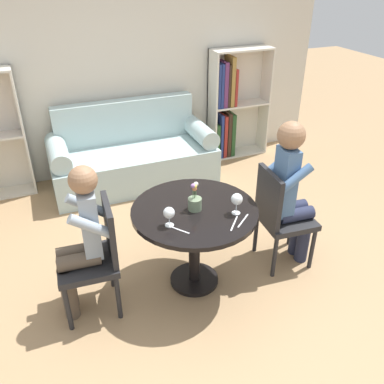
{
  "coord_description": "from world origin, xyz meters",
  "views": [
    {
      "loc": [
        -0.98,
        -2.38,
        2.35
      ],
      "look_at": [
        0.0,
        0.05,
        0.83
      ],
      "focal_mm": 38.0,
      "sensor_mm": 36.0,
      "label": 1
    }
  ],
  "objects_px": {
    "person_right": "(292,191)",
    "flower_vase": "(195,201)",
    "bookshelf_right": "(230,107)",
    "wine_glass_left": "(169,213)",
    "couch": "(133,157)",
    "chair_left": "(96,254)",
    "chair_right": "(279,214)",
    "wine_glass_right": "(237,200)",
    "person_left": "(80,240)"
  },
  "relations": [
    {
      "from": "person_right",
      "to": "flower_vase",
      "type": "height_order",
      "value": "person_right"
    },
    {
      "from": "bookshelf_right",
      "to": "wine_glass_left",
      "type": "distance_m",
      "value": 2.84
    },
    {
      "from": "couch",
      "to": "wine_glass_left",
      "type": "xyz_separation_m",
      "value": [
        -0.25,
        -2.05,
        0.5
      ]
    },
    {
      "from": "person_right",
      "to": "couch",
      "type": "bearing_deg",
      "value": 27.75
    },
    {
      "from": "flower_vase",
      "to": "chair_left",
      "type": "bearing_deg",
      "value": 177.72
    },
    {
      "from": "chair_right",
      "to": "wine_glass_right",
      "type": "bearing_deg",
      "value": 110.85
    },
    {
      "from": "chair_right",
      "to": "wine_glass_right",
      "type": "relative_size",
      "value": 5.48
    },
    {
      "from": "person_left",
      "to": "wine_glass_left",
      "type": "relative_size",
      "value": 8.15
    },
    {
      "from": "chair_left",
      "to": "wine_glass_right",
      "type": "relative_size",
      "value": 5.48
    },
    {
      "from": "couch",
      "to": "wine_glass_right",
      "type": "height_order",
      "value": "couch"
    },
    {
      "from": "chair_right",
      "to": "wine_glass_left",
      "type": "height_order",
      "value": "chair_right"
    },
    {
      "from": "couch",
      "to": "person_left",
      "type": "xyz_separation_m",
      "value": [
        -0.85,
        -1.88,
        0.32
      ]
    },
    {
      "from": "bookshelf_right",
      "to": "couch",
      "type": "bearing_deg",
      "value": -169.34
    },
    {
      "from": "bookshelf_right",
      "to": "wine_glass_right",
      "type": "distance_m",
      "value": 2.61
    },
    {
      "from": "bookshelf_right",
      "to": "flower_vase",
      "type": "height_order",
      "value": "bookshelf_right"
    },
    {
      "from": "chair_left",
      "to": "wine_glass_left",
      "type": "bearing_deg",
      "value": 76.65
    },
    {
      "from": "couch",
      "to": "person_left",
      "type": "distance_m",
      "value": 2.09
    },
    {
      "from": "wine_glass_left",
      "to": "bookshelf_right",
      "type": "bearing_deg",
      "value": 54.56
    },
    {
      "from": "bookshelf_right",
      "to": "flower_vase",
      "type": "xyz_separation_m",
      "value": [
        -1.4,
        -2.18,
        0.11
      ]
    },
    {
      "from": "bookshelf_right",
      "to": "person_left",
      "type": "bearing_deg",
      "value": -136.42
    },
    {
      "from": "person_right",
      "to": "bookshelf_right",
      "type": "bearing_deg",
      "value": -9.78
    },
    {
      "from": "couch",
      "to": "flower_vase",
      "type": "height_order",
      "value": "flower_vase"
    },
    {
      "from": "wine_glass_left",
      "to": "chair_left",
      "type": "bearing_deg",
      "value": 162.79
    },
    {
      "from": "person_left",
      "to": "person_right",
      "type": "height_order",
      "value": "person_right"
    },
    {
      "from": "bookshelf_right",
      "to": "wine_glass_right",
      "type": "bearing_deg",
      "value": -115.83
    },
    {
      "from": "wine_glass_right",
      "to": "flower_vase",
      "type": "relative_size",
      "value": 0.75
    },
    {
      "from": "wine_glass_right",
      "to": "flower_vase",
      "type": "xyz_separation_m",
      "value": [
        -0.26,
        0.16,
        -0.05
      ]
    },
    {
      "from": "couch",
      "to": "person_left",
      "type": "bearing_deg",
      "value": -114.4
    },
    {
      "from": "couch",
      "to": "bookshelf_right",
      "type": "bearing_deg",
      "value": 10.66
    },
    {
      "from": "chair_right",
      "to": "flower_vase",
      "type": "distance_m",
      "value": 0.81
    },
    {
      "from": "chair_left",
      "to": "person_left",
      "type": "xyz_separation_m",
      "value": [
        -0.09,
        0.01,
        0.14
      ]
    },
    {
      "from": "couch",
      "to": "chair_left",
      "type": "relative_size",
      "value": 2.08
    },
    {
      "from": "chair_right",
      "to": "person_left",
      "type": "relative_size",
      "value": 0.75
    },
    {
      "from": "wine_glass_right",
      "to": "chair_right",
      "type": "bearing_deg",
      "value": 16.54
    },
    {
      "from": "wine_glass_left",
      "to": "wine_glass_right",
      "type": "relative_size",
      "value": 0.9
    },
    {
      "from": "person_left",
      "to": "chair_right",
      "type": "bearing_deg",
      "value": 91.84
    },
    {
      "from": "person_left",
      "to": "flower_vase",
      "type": "relative_size",
      "value": 5.46
    },
    {
      "from": "couch",
      "to": "wine_glass_left",
      "type": "bearing_deg",
      "value": -96.87
    },
    {
      "from": "chair_right",
      "to": "flower_vase",
      "type": "height_order",
      "value": "flower_vase"
    },
    {
      "from": "chair_left",
      "to": "person_right",
      "type": "relative_size",
      "value": 0.69
    },
    {
      "from": "couch",
      "to": "bookshelf_right",
      "type": "relative_size",
      "value": 1.34
    },
    {
      "from": "person_left",
      "to": "person_right",
      "type": "distance_m",
      "value": 1.7
    },
    {
      "from": "wine_glass_right",
      "to": "person_left",
      "type": "bearing_deg",
      "value": 169.6
    },
    {
      "from": "couch",
      "to": "chair_left",
      "type": "xyz_separation_m",
      "value": [
        -0.76,
        -1.89,
        0.18
      ]
    },
    {
      "from": "couch",
      "to": "person_right",
      "type": "xyz_separation_m",
      "value": [
        0.84,
        -1.94,
        0.4
      ]
    },
    {
      "from": "couch",
      "to": "chair_right",
      "type": "distance_m",
      "value": 2.09
    },
    {
      "from": "bookshelf_right",
      "to": "chair_left",
      "type": "relative_size",
      "value": 1.55
    },
    {
      "from": "bookshelf_right",
      "to": "person_right",
      "type": "height_order",
      "value": "bookshelf_right"
    },
    {
      "from": "bookshelf_right",
      "to": "chair_left",
      "type": "distance_m",
      "value": 3.05
    },
    {
      "from": "chair_right",
      "to": "person_right",
      "type": "relative_size",
      "value": 0.69
    }
  ]
}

